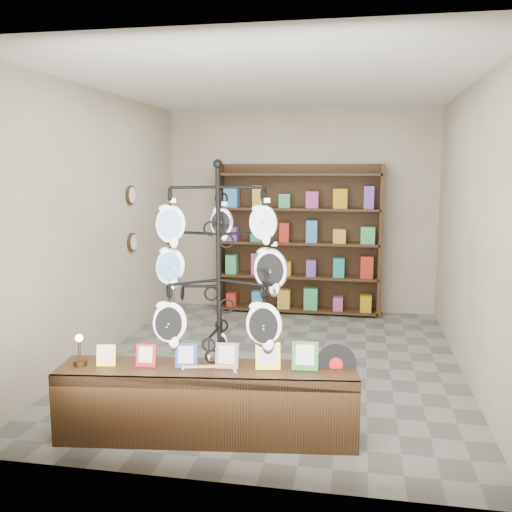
% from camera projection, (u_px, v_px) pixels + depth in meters
% --- Properties ---
extents(ground, '(5.00, 5.00, 0.00)m').
position_uv_depth(ground, '(275.00, 362.00, 6.34)').
color(ground, slate).
rests_on(ground, ground).
extents(room_envelope, '(5.00, 5.00, 5.00)m').
position_uv_depth(room_envelope, '(276.00, 195.00, 6.06)').
color(room_envelope, '#BDB298').
rests_on(room_envelope, ground).
extents(display_tree, '(1.13, 1.06, 2.20)m').
position_uv_depth(display_tree, '(219.00, 280.00, 4.42)').
color(display_tree, black).
rests_on(display_tree, ground).
extents(front_shelf, '(2.40, 0.77, 0.83)m').
position_uv_depth(front_shelf, '(207.00, 402.00, 4.53)').
color(front_shelf, black).
rests_on(front_shelf, ground).
extents(back_shelving, '(2.42, 0.36, 2.20)m').
position_uv_depth(back_shelving, '(299.00, 244.00, 8.41)').
color(back_shelving, black).
rests_on(back_shelving, ground).
extents(wall_clocks, '(0.03, 0.24, 0.84)m').
position_uv_depth(wall_clocks, '(132.00, 219.00, 7.25)').
color(wall_clocks, black).
rests_on(wall_clocks, ground).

